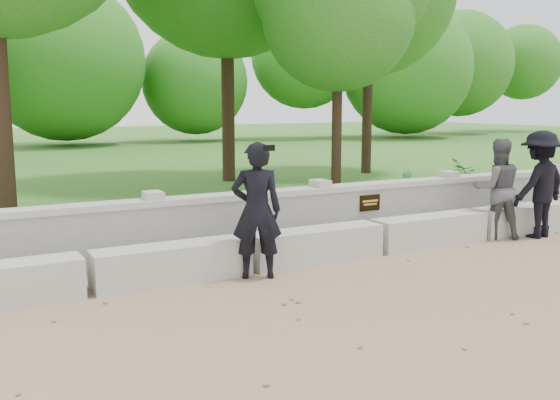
{
  "coord_description": "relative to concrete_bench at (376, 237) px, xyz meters",
  "views": [
    {
      "loc": [
        -5.33,
        -5.03,
        2.11
      ],
      "look_at": [
        -1.64,
        1.73,
        0.91
      ],
      "focal_mm": 40.0,
      "sensor_mm": 36.0,
      "label": 1
    }
  ],
  "objects": [
    {
      "name": "concrete_bench",
      "position": [
        0.0,
        0.0,
        0.0
      ],
      "size": [
        11.9,
        0.45,
        0.45
      ],
      "color": "beige",
      "rests_on": "ground"
    },
    {
      "name": "lawn",
      "position": [
        -0.0,
        12.1,
        -0.1
      ],
      "size": [
        40.0,
        22.0,
        0.25
      ],
      "primitive_type": "cube",
      "color": "#2C5C21",
      "rests_on": "ground"
    },
    {
      "name": "tree_near_right",
      "position": [
        1.61,
        3.43,
        3.79
      ],
      "size": [
        2.98,
        2.98,
        5.27
      ],
      "color": "#382619",
      "rests_on": "lawn"
    },
    {
      "name": "shrub_c",
      "position": [
        4.53,
        2.87,
        0.36
      ],
      "size": [
        0.81,
        0.8,
        0.68
      ],
      "primitive_type": "imported",
      "rotation": [
        0.0,
        0.0,
        3.9
      ],
      "color": "#2A7929",
      "rests_on": "lawn"
    },
    {
      "name": "visitor_left",
      "position": [
        2.26,
        -0.1,
        0.56
      ],
      "size": [
        0.95,
        0.88,
        1.57
      ],
      "color": "#49484E",
      "rests_on": "ground"
    },
    {
      "name": "man_main",
      "position": [
        -2.04,
        -0.32,
        0.6
      ],
      "size": [
        0.71,
        0.67,
        1.66
      ],
      "color": "black",
      "rests_on": "ground"
    },
    {
      "name": "shrub_a",
      "position": [
        -2.39,
        2.67,
        0.29
      ],
      "size": [
        0.32,
        0.34,
        0.53
      ],
      "primitive_type": "imported",
      "rotation": [
        0.0,
        0.0,
        0.92
      ],
      "color": "#2A7929",
      "rests_on": "lawn"
    },
    {
      "name": "ground",
      "position": [
        -0.0,
        -1.9,
        -0.22
      ],
      "size": [
        80.0,
        80.0,
        0.0
      ],
      "primitive_type": "plane",
      "color": "#8C7656",
      "rests_on": "ground"
    },
    {
      "name": "shrub_b",
      "position": [
        2.83,
        2.65,
        0.28
      ],
      "size": [
        0.36,
        0.36,
        0.51
      ],
      "primitive_type": "imported",
      "rotation": [
        0.0,
        0.0,
        2.36
      ],
      "color": "#2A7929",
      "rests_on": "lawn"
    },
    {
      "name": "parapet_wall",
      "position": [
        0.0,
        0.7,
        0.24
      ],
      "size": [
        12.5,
        0.35,
        0.9
      ],
      "color": "#B9B7AF",
      "rests_on": "ground"
    },
    {
      "name": "visitor_mid",
      "position": [
        2.91,
        -0.36,
        0.62
      ],
      "size": [
        1.15,
        0.73,
        1.69
      ],
      "color": "black",
      "rests_on": "ground"
    }
  ]
}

